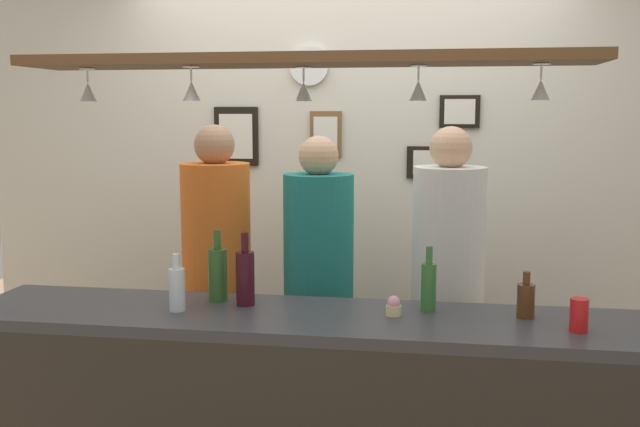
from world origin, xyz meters
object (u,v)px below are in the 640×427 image
object	(u,v)px
person_right_white_patterned_shirt	(448,268)
bottle_wine_dark_red	(245,277)
picture_frame_crest	(326,134)
picture_frame_upper_small	(460,112)
person_left_orange_shirt	(217,260)
bottle_champagne_green	(218,273)
picture_frame_caricature	(236,136)
picture_frame_lower_pair	(434,163)
bottle_beer_brown_stubby	(526,300)
bottle_soda_clear	(177,288)
wall_clock	(309,66)
bottle_beer_green_import	(429,285)
cupcake	(394,306)
person_middle_teal_shirt	(319,270)
drink_can	(579,315)

from	to	relation	value
person_right_white_patterned_shirt	bottle_wine_dark_red	bearing A→B (deg)	-143.83
picture_frame_crest	picture_frame_upper_small	bearing A→B (deg)	0.00
person_left_orange_shirt	bottle_champagne_green	size ratio (longest dim) A/B	5.62
picture_frame_caricature	picture_frame_lower_pair	bearing A→B (deg)	0.00
person_right_white_patterned_shirt	bottle_beer_brown_stubby	distance (m)	0.67
person_left_orange_shirt	bottle_soda_clear	distance (m)	0.74
wall_clock	picture_frame_crest	bearing A→B (deg)	3.78
person_right_white_patterned_shirt	bottle_beer_green_import	size ratio (longest dim) A/B	6.46
bottle_beer_brown_stubby	wall_clock	xyz separation A→B (m)	(-1.08, 1.31, 0.97)
person_left_orange_shirt	bottle_beer_brown_stubby	bearing A→B (deg)	-23.17
bottle_beer_green_import	bottle_champagne_green	xyz separation A→B (m)	(-0.87, 0.02, 0.01)
cupcake	picture_frame_crest	bearing A→B (deg)	109.32
picture_frame_caricature	picture_frame_upper_small	xyz separation A→B (m)	(1.28, 0.00, 0.14)
bottle_wine_dark_red	picture_frame_upper_small	bearing A→B (deg)	56.21
picture_frame_caricature	picture_frame_crest	size ratio (longest dim) A/B	1.31
bottle_champagne_green	picture_frame_lower_pair	world-z (taller)	picture_frame_lower_pair
bottle_beer_brown_stubby	picture_frame_caricature	size ratio (longest dim) A/B	0.53
bottle_champagne_green	picture_frame_caricature	distance (m)	1.40
cupcake	picture_frame_caricature	world-z (taller)	picture_frame_caricature
person_right_white_patterned_shirt	bottle_beer_green_import	world-z (taller)	person_right_white_patterned_shirt
bottle_beer_green_import	bottle_champagne_green	bearing A→B (deg)	179.00
picture_frame_lower_pair	picture_frame_crest	xyz separation A→B (m)	(-0.61, 0.00, 0.16)
bottle_beer_green_import	bottle_wine_dark_red	bearing A→B (deg)	-177.69
picture_frame_upper_small	bottle_beer_green_import	bearing A→B (deg)	-96.05
person_left_orange_shirt	bottle_beer_green_import	xyz separation A→B (m)	(1.05, -0.57, 0.05)
person_middle_teal_shirt	picture_frame_crest	world-z (taller)	picture_frame_crest
picture_frame_crest	picture_frame_caricature	bearing A→B (deg)	180.00
bottle_soda_clear	picture_frame_lower_pair	size ratio (longest dim) A/B	0.77
person_right_white_patterned_shirt	picture_frame_crest	xyz separation A→B (m)	(-0.70, 0.71, 0.61)
drink_can	picture_frame_upper_small	distance (m)	1.69
bottle_beer_brown_stubby	picture_frame_upper_small	bearing A→B (deg)	100.12
bottle_beer_brown_stubby	drink_can	size ratio (longest dim) A/B	1.48
bottle_beer_brown_stubby	bottle_wine_dark_red	distance (m)	1.11
bottle_beer_brown_stubby	cupcake	size ratio (longest dim) A/B	2.31
person_left_orange_shirt	bottle_beer_brown_stubby	distance (m)	1.55
bottle_wine_dark_red	picture_frame_crest	world-z (taller)	picture_frame_crest
bottle_wine_dark_red	cupcake	bearing A→B (deg)	-5.77
bottle_soda_clear	person_middle_teal_shirt	bearing A→B (deg)	58.47
picture_frame_crest	person_middle_teal_shirt	bearing A→B (deg)	-83.90
drink_can	picture_frame_crest	distance (m)	1.96
person_right_white_patterned_shirt	cupcake	world-z (taller)	person_right_white_patterned_shirt
person_middle_teal_shirt	bottle_champagne_green	bearing A→B (deg)	-121.02
person_right_white_patterned_shirt	bottle_beer_green_import	bearing A→B (deg)	-98.18
bottle_soda_clear	drink_can	size ratio (longest dim) A/B	1.89
person_left_orange_shirt	bottle_champagne_green	bearing A→B (deg)	-72.19
bottle_champagne_green	person_left_orange_shirt	bearing A→B (deg)	107.81
picture_frame_upper_small	picture_frame_lower_pair	bearing A→B (deg)	180.00
cupcake	picture_frame_upper_small	world-z (taller)	picture_frame_upper_small
bottle_champagne_green	wall_clock	bearing A→B (deg)	82.54
person_middle_teal_shirt	bottle_wine_dark_red	distance (m)	0.64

